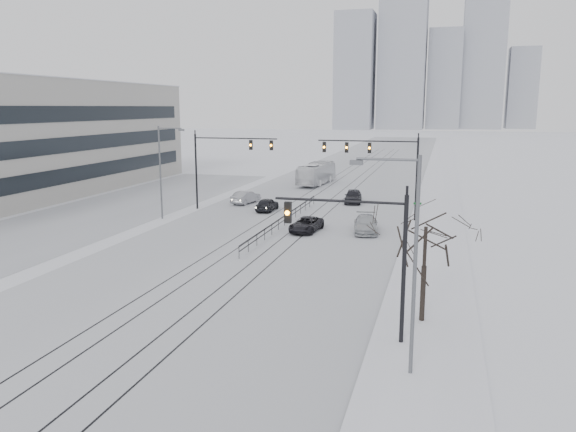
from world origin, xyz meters
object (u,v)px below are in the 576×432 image
object	(u,v)px
traffic_mast_near	(369,247)
box_truck	(316,174)
sedan_sb_inner	(267,205)
sedan_nb_front	(306,225)
sedan_nb_right	(366,224)
sedan_nb_far	(353,196)
sedan_sb_outer	(246,197)
bare_tree	(426,237)

from	to	relation	value
traffic_mast_near	box_truck	bearing A→B (deg)	105.14
traffic_mast_near	box_truck	distance (m)	54.37
sedan_sb_inner	sedan_nb_front	distance (m)	10.67
sedan_nb_right	sedan_nb_far	distance (m)	15.34
sedan_nb_right	traffic_mast_near	bearing A→B (deg)	-90.43
sedan_sb_outer	sedan_nb_front	size ratio (longest dim) A/B	0.96
bare_tree	sedan_nb_far	size ratio (longest dim) A/B	1.34
bare_tree	box_truck	bearing A→B (deg)	108.56
traffic_mast_near	sedan_nb_right	xyz separation A→B (m)	(-3.19, 23.19, -3.84)
sedan_nb_front	sedan_nb_far	xyz separation A→B (m)	(1.60, 16.03, 0.15)
sedan_nb_far	traffic_mast_near	bearing A→B (deg)	-85.83
traffic_mast_near	sedan_sb_inner	world-z (taller)	traffic_mast_near
bare_tree	sedan_nb_front	xyz separation A→B (m)	(-10.69, 19.10, -3.86)
sedan_nb_front	sedan_nb_right	xyz separation A→B (m)	(5.09, 1.09, 0.09)
bare_tree	sedan_sb_inner	bearing A→B (deg)	121.56
sedan_sb_outer	sedan_sb_inner	bearing A→B (deg)	145.72
sedan_sb_inner	traffic_mast_near	bearing A→B (deg)	115.30
sedan_sb_outer	sedan_nb_far	xyz separation A→B (m)	(11.66, 3.66, 0.06)
bare_tree	sedan_sb_outer	xyz separation A→B (m)	(-20.75, 31.46, -3.77)
sedan_nb_front	sedan_nb_far	bearing A→B (deg)	90.06
traffic_mast_near	sedan_nb_front	distance (m)	23.92
sedan_sb_inner	sedan_nb_far	distance (m)	10.86
sedan_sb_outer	sedan_nb_far	world-z (taller)	sedan_nb_far
sedan_sb_inner	sedan_sb_outer	xyz separation A→B (m)	(-3.74, 3.77, 0.03)
bare_tree	sedan_nb_right	xyz separation A→B (m)	(-5.60, 20.18, -3.77)
sedan_sb_outer	bare_tree	bearing A→B (deg)	134.34
sedan_sb_inner	box_truck	xyz separation A→B (m)	(0.42, 21.71, 0.82)
sedan_nb_front	sedan_nb_right	bearing A→B (deg)	17.80
sedan_nb_far	box_truck	distance (m)	16.14
sedan_sb_outer	box_truck	bearing A→B (deg)	-92.12
bare_tree	sedan_nb_far	xyz separation A→B (m)	(-9.09, 35.12, -3.71)
sedan_sb_inner	sedan_sb_outer	world-z (taller)	sedan_sb_outer
traffic_mast_near	sedan_nb_right	size ratio (longest dim) A/B	1.40
box_truck	sedan_nb_front	bearing A→B (deg)	106.00
sedan_sb_inner	sedan_nb_far	world-z (taller)	sedan_nb_far
bare_tree	box_truck	distance (m)	52.20
sedan_nb_right	box_truck	distance (m)	31.23
sedan_nb_right	box_truck	size ratio (longest dim) A/B	0.46
bare_tree	sedan_sb_inner	world-z (taller)	bare_tree
bare_tree	sedan_nb_front	world-z (taller)	bare_tree
sedan_nb_front	sedan_nb_right	world-z (taller)	sedan_nb_right
sedan_sb_outer	sedan_nb_right	size ratio (longest dim) A/B	0.88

